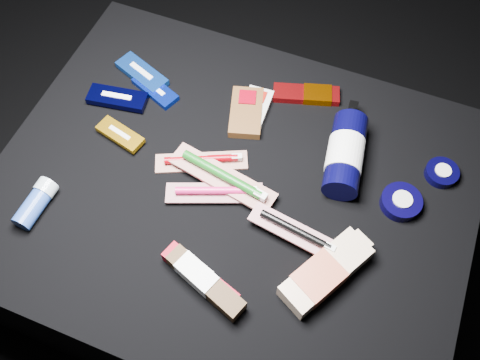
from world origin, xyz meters
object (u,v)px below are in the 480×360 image
at_px(bodywash_bottle, 324,273).
at_px(deodorant_stick, 36,203).
at_px(toothpaste_carton_red, 197,274).
at_px(lotion_bottle, 345,154).

distance_m(bodywash_bottle, deodorant_stick, 0.58).
bearing_deg(bodywash_bottle, deodorant_stick, -144.65).
xyz_separation_m(bodywash_bottle, deodorant_stick, (-0.58, -0.07, 0.00)).
distance_m(bodywash_bottle, toothpaste_carton_red, 0.24).
distance_m(deodorant_stick, toothpaste_carton_red, 0.36).
relative_size(lotion_bottle, deodorant_stick, 2.26).
bearing_deg(deodorant_stick, bodywash_bottle, 9.34).
xyz_separation_m(lotion_bottle, deodorant_stick, (-0.54, -0.33, -0.02)).
bearing_deg(toothpaste_carton_red, lotion_bottle, 80.12).
relative_size(lotion_bottle, toothpaste_carton_red, 1.41).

